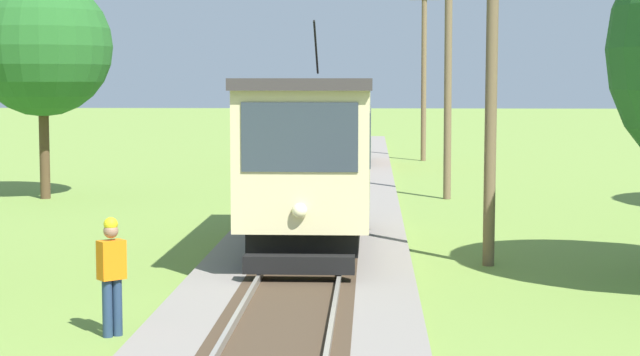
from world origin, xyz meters
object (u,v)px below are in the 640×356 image
(red_tram, at_px, (312,154))
(utility_pole_near_tram, at_px, (491,80))
(freight_car, at_px, (342,131))
(utility_pole_mid, at_px, (448,64))
(track_worker, at_px, (112,271))
(utility_pole_far, at_px, (424,67))
(tree_horizon, at_px, (42,47))

(red_tram, bearing_deg, utility_pole_near_tram, -20.32)
(freight_car, relative_size, utility_pole_mid, 0.62)
(track_worker, bearing_deg, utility_pole_far, -50.82)
(red_tram, height_order, utility_pole_mid, utility_pole_mid)
(red_tram, bearing_deg, tree_horizon, 131.49)
(utility_pole_near_tram, relative_size, utility_pole_mid, 0.88)
(utility_pole_far, distance_m, tree_horizon, 20.86)
(red_tram, xyz_separation_m, utility_pole_near_tram, (3.68, -1.36, 1.58))
(utility_pole_near_tram, distance_m, tree_horizon, 17.34)
(utility_pole_mid, relative_size, utility_pole_far, 0.99)
(track_worker, bearing_deg, tree_horizon, -20.44)
(red_tram, bearing_deg, utility_pole_mid, 71.40)
(utility_pole_mid, height_order, track_worker, utility_pole_mid)
(utility_pole_near_tram, height_order, tree_horizon, utility_pole_near_tram)
(freight_car, bearing_deg, red_tram, -89.99)
(tree_horizon, bearing_deg, red_tram, -48.51)
(utility_pole_mid, relative_size, tree_horizon, 1.19)
(track_worker, bearing_deg, red_tram, -59.02)
(utility_pole_near_tram, xyz_separation_m, track_worker, (-6.23, -6.25, -2.79))
(track_worker, bearing_deg, utility_pole_near_tram, -85.44)
(red_tram, distance_m, track_worker, 8.12)
(utility_pole_far, height_order, tree_horizon, utility_pole_far)
(utility_pole_far, bearing_deg, track_worker, -100.26)
(tree_horizon, bearing_deg, utility_pole_mid, 2.92)
(utility_pole_far, bearing_deg, tree_horizon, -127.81)
(utility_pole_near_tram, xyz_separation_m, tree_horizon, (-12.79, 11.66, 1.03))
(track_worker, height_order, tree_horizon, tree_horizon)
(freight_car, relative_size, track_worker, 2.91)
(utility_pole_near_tram, xyz_separation_m, utility_pole_mid, (0.00, 12.31, 0.51))
(utility_pole_far, bearing_deg, freight_car, -135.06)
(red_tram, height_order, track_worker, red_tram)
(freight_car, xyz_separation_m, utility_pole_near_tram, (3.69, -24.46, 2.22))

